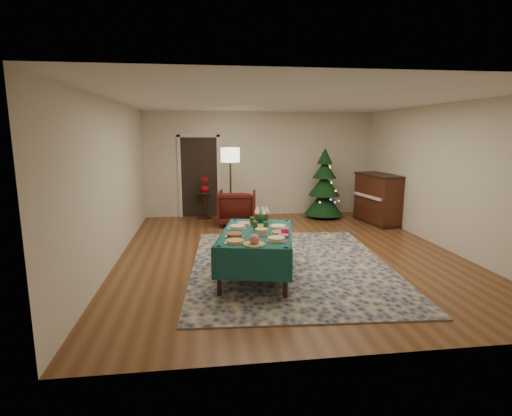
{
  "coord_description": "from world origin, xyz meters",
  "views": [
    {
      "loc": [
        -1.51,
        -6.92,
        2.16
      ],
      "look_at": [
        -0.62,
        -0.24,
        0.89
      ],
      "focal_mm": 28.0,
      "sensor_mm": 36.0,
      "label": 1
    }
  ],
  "objects": [
    {
      "name": "goblet_1",
      "position": [
        -0.6,
        -1.23,
        0.79
      ],
      "size": [
        0.07,
        0.07,
        0.16
      ],
      "color": "#2D471E",
      "rests_on": "buffet_table"
    },
    {
      "name": "potted_plant",
      "position": [
        -1.47,
        3.2,
        0.78
      ],
      "size": [
        0.22,
        0.39,
        0.22
      ],
      "primitive_type": "imported",
      "color": "#A10B11",
      "rests_on": "side_table"
    },
    {
      "name": "piano",
      "position": [
        2.69,
        2.11,
        0.58
      ],
      "size": [
        0.82,
        1.45,
        1.19
      ],
      "color": "black",
      "rests_on": "ground"
    },
    {
      "name": "armchair",
      "position": [
        -0.72,
        2.36,
        0.45
      ],
      "size": [
        0.98,
        0.93,
        0.9
      ],
      "primitive_type": "imported",
      "rotation": [
        0.0,
        0.0,
        3.0
      ],
      "color": "#3E110D",
      "rests_on": "ground"
    },
    {
      "name": "platter_7",
      "position": [
        -0.65,
        -1.06,
        0.73
      ],
      "size": [
        0.22,
        0.22,
        0.07
      ],
      "color": "silver",
      "rests_on": "buffet_table"
    },
    {
      "name": "doorway",
      "position": [
        -1.6,
        3.48,
        1.1
      ],
      "size": [
        1.08,
        0.04,
        2.16
      ],
      "color": "black",
      "rests_on": "ground"
    },
    {
      "name": "platter_8",
      "position": [
        -0.36,
        -0.97,
        0.72
      ],
      "size": [
        0.28,
        0.28,
        0.04
      ],
      "color": "silver",
      "rests_on": "buffet_table"
    },
    {
      "name": "goblet_2",
      "position": [
        -0.75,
        -1.19,
        0.79
      ],
      "size": [
        0.07,
        0.07,
        0.16
      ],
      "color": "#2D471E",
      "rests_on": "buffet_table"
    },
    {
      "name": "buffet_table",
      "position": [
        -0.72,
        -1.17,
        0.56
      ],
      "size": [
        1.41,
        1.98,
        0.7
      ],
      "color": "black",
      "rests_on": "ground"
    },
    {
      "name": "platter_0",
      "position": [
        -1.1,
        -1.75,
        0.72
      ],
      "size": [
        0.28,
        0.28,
        0.04
      ],
      "color": "silver",
      "rests_on": "buffet_table"
    },
    {
      "name": "goblet_0",
      "position": [
        -0.76,
        -0.88,
        0.79
      ],
      "size": [
        0.07,
        0.07,
        0.16
      ],
      "color": "#2D471E",
      "rests_on": "buffet_table"
    },
    {
      "name": "christmas_tree",
      "position": [
        1.57,
        2.9,
        0.81
      ],
      "size": [
        1.11,
        1.11,
        1.79
      ],
      "color": "black",
      "rests_on": "ground"
    },
    {
      "name": "platter_5",
      "position": [
        -0.42,
        -1.35,
        0.72
      ],
      "size": [
        0.25,
        0.25,
        0.04
      ],
      "color": "silver",
      "rests_on": "buffet_table"
    },
    {
      "name": "platter_4",
      "position": [
        -0.69,
        -1.37,
        0.75
      ],
      "size": [
        0.22,
        0.22,
        0.1
      ],
      "color": "silver",
      "rests_on": "buffet_table"
    },
    {
      "name": "rug",
      "position": [
        -0.11,
        -0.74,
        0.01
      ],
      "size": [
        3.46,
        4.4,
        0.02
      ],
      "primitive_type": "cube",
      "rotation": [
        0.0,
        0.0,
        -0.06
      ],
      "color": "#121F43",
      "rests_on": "ground"
    },
    {
      "name": "platter_3",
      "position": [
        -1.08,
        -1.41,
        0.72
      ],
      "size": [
        0.27,
        0.27,
        0.05
      ],
      "color": "silver",
      "rests_on": "buffet_table"
    },
    {
      "name": "platter_9",
      "position": [
        -0.88,
        -0.7,
        0.72
      ],
      "size": [
        0.24,
        0.24,
        0.04
      ],
      "color": "silver",
      "rests_on": "buffet_table"
    },
    {
      "name": "platter_2",
      "position": [
        -0.54,
        -1.74,
        0.73
      ],
      "size": [
        0.28,
        0.28,
        0.06
      ],
      "color": "silver",
      "rests_on": "buffet_table"
    },
    {
      "name": "platter_6",
      "position": [
        -1.0,
        -0.93,
        0.72
      ],
      "size": [
        0.29,
        0.29,
        0.05
      ],
      "color": "silver",
      "rests_on": "buffet_table"
    },
    {
      "name": "platter_1",
      "position": [
        -0.86,
        -1.88,
        0.76
      ],
      "size": [
        0.3,
        0.3,
        0.15
      ],
      "color": "silver",
      "rests_on": "buffet_table"
    },
    {
      "name": "napkin_stack",
      "position": [
        -0.39,
        -1.53,
        0.72
      ],
      "size": [
        0.17,
        0.17,
        0.04
      ],
      "primitive_type": "cube",
      "rotation": [
        0.0,
        0.0,
        -0.21
      ],
      "color": "#D93C7C",
      "rests_on": "buffet_table"
    },
    {
      "name": "floor_lamp",
      "position": [
        -0.87,
        2.41,
        1.55
      ],
      "size": [
        0.44,
        0.44,
        1.82
      ],
      "color": "#A57F3F",
      "rests_on": "ground"
    },
    {
      "name": "room_shell",
      "position": [
        0.0,
        0.0,
        1.35
      ],
      "size": [
        7.0,
        7.0,
        7.0
      ],
      "color": "#593319",
      "rests_on": "ground"
    },
    {
      "name": "gift_box",
      "position": [
        -0.34,
        -1.38,
        0.75
      ],
      "size": [
        0.13,
        0.13,
        0.09
      ],
      "primitive_type": "cube",
      "rotation": [
        0.0,
        0.0,
        -0.21
      ],
      "color": "#D53B64",
      "rests_on": "buffet_table"
    },
    {
      "name": "side_table",
      "position": [
        -1.47,
        3.2,
        0.33
      ],
      "size": [
        0.38,
        0.38,
        0.68
      ],
      "color": "black",
      "rests_on": "ground"
    },
    {
      "name": "centerpiece",
      "position": [
        -0.55,
        -0.49,
        0.82
      ],
      "size": [
        0.25,
        0.25,
        0.29
      ],
      "color": "#1E4C1E",
      "rests_on": "buffet_table"
    }
  ]
}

